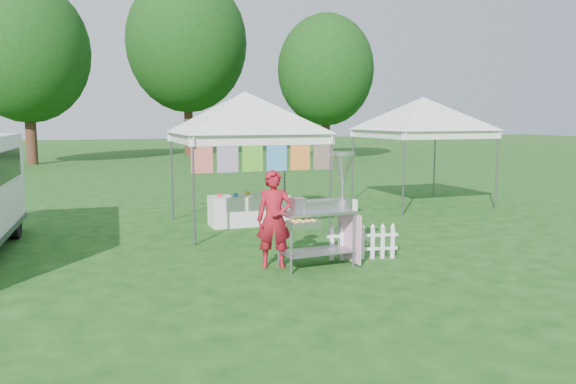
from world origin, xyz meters
name	(u,v)px	position (x,y,z in m)	size (l,w,h in m)	color
ground	(303,265)	(0.00, 0.00, 0.00)	(120.00, 120.00, 0.00)	#144012
canopy_main	(245,92)	(0.00, 3.49, 2.99)	(4.24, 4.24, 3.45)	#59595E
canopy_right	(423,97)	(5.50, 5.00, 2.99)	(4.24, 4.24, 3.45)	#59595E
tree_left	(26,52)	(-6.00, 24.00, 5.83)	(6.40, 6.40, 9.53)	#3C2016
tree_mid	(187,43)	(3.00, 28.00, 7.14)	(7.60, 7.60, 11.52)	#3C2016
tree_right	(326,70)	(10.00, 22.00, 5.18)	(5.60, 5.60, 8.42)	#3C2016
donut_cart	(328,200)	(0.36, -0.18, 1.10)	(1.34, 0.99, 1.87)	gray
vendor	(274,219)	(-0.49, 0.03, 0.80)	(0.58, 0.38, 1.59)	maroon
picket_fence	(362,243)	(1.10, -0.02, 0.29)	(1.24, 0.27, 0.56)	white
display_table	(249,210)	(0.15, 3.74, 0.34)	(1.80, 0.70, 0.68)	white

